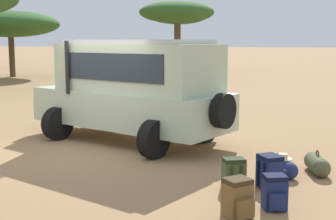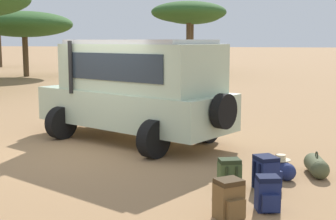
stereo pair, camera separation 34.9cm
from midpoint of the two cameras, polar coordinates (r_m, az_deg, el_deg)
name	(u,v)px [view 1 (the left image)]	position (r m, az deg, el deg)	size (l,w,h in m)	color
ground_plane	(91,152)	(10.43, -10.33, -5.08)	(320.00, 320.00, 0.00)	#9E754C
safari_vehicle	(133,88)	(11.19, -5.16, 2.67)	(5.38, 3.83, 2.44)	#B2C6A8
backpack_beside_front_wheel	(275,193)	(6.97, 11.47, -9.87)	(0.39, 0.42, 0.51)	navy
backpack_cluster_center	(234,174)	(7.81, 6.72, -7.73)	(0.42, 0.42, 0.51)	#42562D
backpack_near_rear_wheel	(238,199)	(6.57, 6.98, -10.70)	(0.47, 0.48, 0.56)	brown
backpack_outermost	(270,172)	(7.90, 11.11, -7.45)	(0.50, 0.49, 0.56)	navy
duffel_bag_low_black_case	(279,166)	(8.75, 12.31, -6.68)	(0.66, 0.83, 0.41)	navy
duffel_bag_soft_canvas	(317,164)	(9.03, 16.65, -6.35)	(0.44, 0.91, 0.43)	#4C5133
acacia_tree_centre_back	(10,24)	(33.05, -18.96, 9.87)	(6.41, 6.44, 4.34)	brown
acacia_tree_far_right	(179,15)	(38.27, 1.03, 11.53)	(4.98, 5.03, 5.27)	brown
acacia_tree_distant_right	(177,13)	(31.42, 0.75, 11.78)	(4.94, 5.21, 4.96)	brown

